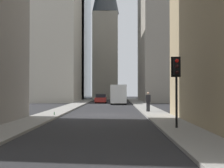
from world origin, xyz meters
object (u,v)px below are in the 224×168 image
at_px(pedestrian, 148,101).
at_px(discarded_bottle, 54,114).
at_px(traffic_light_foreground, 176,75).
at_px(delivery_truck, 118,94).
at_px(sedan_red, 101,99).

distance_m(pedestrian, discarded_bottle, 8.95).
relative_size(traffic_light_foreground, discarded_bottle, 14.11).
relative_size(delivery_truck, sedan_red, 1.50).
bearing_deg(sedan_red, traffic_light_foreground, -170.35).
height_order(pedestrian, discarded_bottle, pedestrian).
distance_m(sedan_red, discarded_bottle, 25.61).
height_order(delivery_truck, discarded_bottle, delivery_truck).
bearing_deg(sedan_red, discarded_bottle, 174.50).
height_order(sedan_red, discarded_bottle, sedan_red).
relative_size(delivery_truck, traffic_light_foreground, 1.70).
xyz_separation_m(sedan_red, traffic_light_foreground, (-33.49, -5.69, 2.27)).
relative_size(delivery_truck, discarded_bottle, 23.93).
bearing_deg(traffic_light_foreground, delivery_truck, 5.61).
xyz_separation_m(traffic_light_foreground, discarded_bottle, (8.00, 8.15, -2.69)).
bearing_deg(discarded_bottle, delivery_truck, -13.77).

